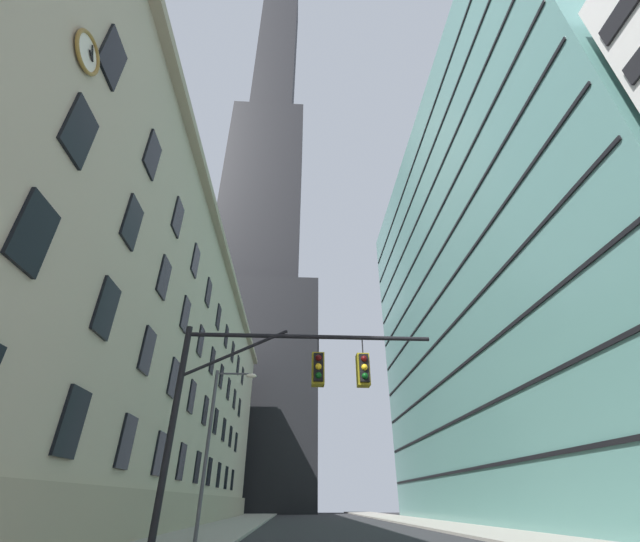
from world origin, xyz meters
The scene contains 5 objects.
station_building centered at (-19.06, 27.41, 11.59)m, with size 16.79×66.83×23.22m.
dark_skyscraper centered at (-14.29, 80.72, 60.90)m, with size 29.31×29.31×209.20m.
glass_office_midrise centered at (18.01, 30.26, 22.43)m, with size 14.12×51.29×44.87m.
traffic_signal_mast centered at (-3.80, 6.00, 4.76)m, with size 8.19×0.63×6.52m.
street_lamppost centered at (-7.39, 14.78, 4.67)m, with size 2.19×0.32×7.61m.
Camera 1 is at (-3.39, -6.52, 1.65)m, focal length 22.22 mm.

